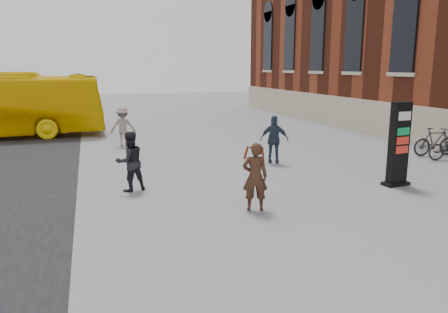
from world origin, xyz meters
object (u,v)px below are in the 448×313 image
object	(u,v)px
pedestrian_b	(123,127)
info_pylon	(399,144)
pedestrian_c	(274,140)
woman	(255,176)
pedestrian_a	(130,161)
bike_7	(435,142)

from	to	relation	value
pedestrian_b	info_pylon	bearing A→B (deg)	133.72
pedestrian_b	pedestrian_c	xyz separation A→B (m)	(5.03, -5.30, 0.00)
woman	pedestrian_a	size ratio (longest dim) A/B	1.00
info_pylon	pedestrian_c	distance (m)	4.55
bike_7	pedestrian_c	bearing A→B (deg)	89.21
woman	pedestrian_c	size ratio (longest dim) A/B	0.97
bike_7	pedestrian_a	bearing A→B (deg)	101.88
pedestrian_b	pedestrian_c	distance (m)	7.31
woman	pedestrian_b	bearing A→B (deg)	-60.89
pedestrian_a	bike_7	world-z (taller)	pedestrian_a
info_pylon	pedestrian_c	size ratio (longest dim) A/B	1.42
pedestrian_a	pedestrian_c	distance (m)	5.83
woman	pedestrian_b	distance (m)	10.43
pedestrian_c	bike_7	bearing A→B (deg)	-158.26
info_pylon	pedestrian_b	world-z (taller)	info_pylon
woman	pedestrian_c	xyz separation A→B (m)	(2.64, 4.85, 0.00)
pedestrian_a	pedestrian_b	bearing A→B (deg)	-109.80
info_pylon	bike_7	distance (m)	5.54
pedestrian_a	pedestrian_c	world-z (taller)	pedestrian_c
bike_7	woman	bearing A→B (deg)	118.95
woman	bike_7	world-z (taller)	woman
pedestrian_a	pedestrian_b	world-z (taller)	pedestrian_b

